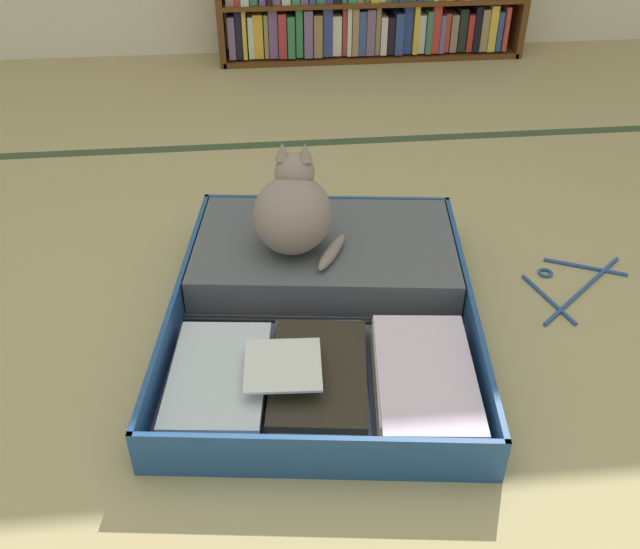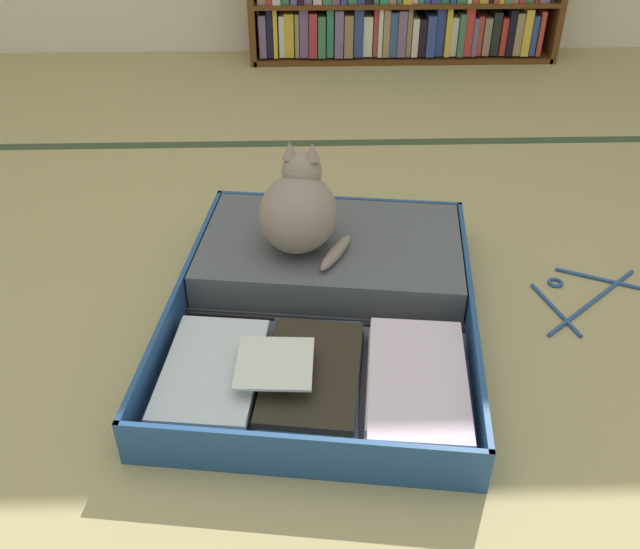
% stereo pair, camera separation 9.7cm
% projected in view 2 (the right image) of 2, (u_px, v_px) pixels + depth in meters
% --- Properties ---
extents(ground_plane, '(10.00, 10.00, 0.00)m').
position_uv_depth(ground_plane, '(268.00, 398.00, 1.53)').
color(ground_plane, tan).
extents(tatami_border, '(4.80, 0.05, 0.00)m').
position_uv_depth(tatami_border, '(279.00, 143.00, 2.59)').
color(tatami_border, '#394B30').
rests_on(tatami_border, ground_plane).
extents(open_suitcase, '(0.83, 1.01, 0.11)m').
position_uv_depth(open_suitcase, '(327.00, 295.00, 1.75)').
color(open_suitcase, '#234C87').
rests_on(open_suitcase, ground_plane).
extents(black_cat, '(0.27, 0.28, 0.27)m').
position_uv_depth(black_cat, '(300.00, 210.00, 1.77)').
color(black_cat, gray).
rests_on(black_cat, open_suitcase).
extents(clothes_hanger, '(0.32, 0.29, 0.01)m').
position_uv_depth(clothes_hanger, '(580.00, 295.00, 1.82)').
color(clothes_hanger, '#295196').
rests_on(clothes_hanger, ground_plane).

